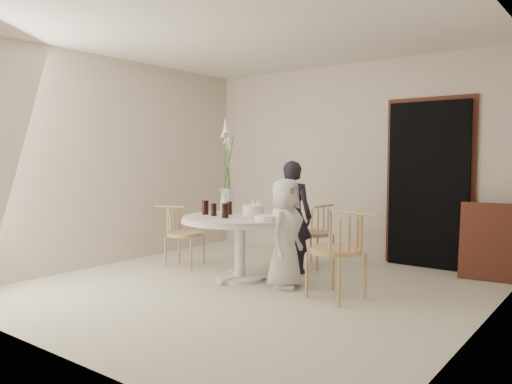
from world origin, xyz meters
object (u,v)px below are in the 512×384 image
Objects in this scene: chair_left at (177,227)px; birthday_cake at (253,210)px; chair_far at (319,226)px; chair_right at (346,243)px; girl at (292,217)px; flower_vase at (227,176)px; boy at (285,233)px; table at (240,226)px.

chair_left is 1.19m from birthday_cake.
chair_right is (1.05, -1.29, 0.07)m from chair_far.
girl is 0.54m from birthday_cake.
chair_far is 1.14m from birthday_cake.
girl reaches higher than birthday_cake.
flower_vase is (-0.74, -0.99, 0.67)m from chair_far.
birthday_cake is 0.21× the size of flower_vase.
flower_vase is at bearing 169.03° from birthday_cake.
flower_vase reaches higher than chair_far.
chair_left is 3.19× the size of birthday_cake.
birthday_cake reaches higher than chair_left.
girl is at bearing -84.31° from chair_left.
birthday_cake is at bearing 49.11° from girl.
birthday_cake is (-1.30, 0.21, 0.21)m from chair_right.
birthday_cake is (-0.26, -1.08, 0.29)m from chair_far.
flower_vase is at bearing 66.55° from boy.
boy is at bearing -83.84° from chair_right.
birthday_cake is (-0.55, 0.15, 0.20)m from boy.
boy is at bearing 1.12° from table.
girl is (-0.04, -0.59, 0.18)m from chair_far.
chair_right is at bearing -2.17° from table.
chair_left is (-2.46, 0.11, -0.07)m from chair_right.
chair_left is 0.68× the size of flower_vase.
chair_far is 0.99× the size of chair_left.
table is 0.24m from birthday_cake.
chair_far is at bearing -129.98° from chair_right.
chair_right is 1.29m from girl.
chair_right reaches higher than chair_far.
girl reaches higher than chair_left.
girl reaches higher than chair_right.
boy is 1.20m from flower_vase.
chair_far is at bearing 53.27° from flower_vase.
chair_left is at bearing 6.66° from girl.
chair_right is (1.37, -0.05, -0.04)m from table.
boy is (-0.76, 0.06, 0.01)m from chair_right.
table is at bearing -112.54° from birthday_cake.
chair_left is (-1.09, 0.05, -0.11)m from table.
chair_left is 0.57× the size of girl.
chair_far is 1.84m from chair_left.
flower_vase reaches higher than chair_right.
boy reaches higher than chair_right.
chair_far is (0.32, 1.24, -0.11)m from table.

